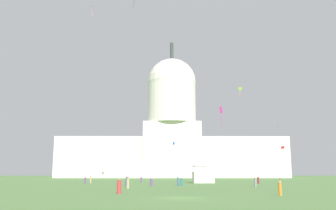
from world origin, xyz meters
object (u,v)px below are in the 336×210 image
Objects in this scene: capitol_building at (172,133)px; kite_orange_low at (201,153)px; person_purple_front_left at (85,180)px; kite_red_low at (283,148)px; person_tan_front_center at (91,180)px; person_denim_back_left at (178,181)px; person_teal_back_center at (182,182)px; kite_blue_low at (174,144)px; kite_pink_high at (92,7)px; kite_lime_mid at (240,89)px; person_red_edge_east at (119,187)px; person_tan_front_right at (128,183)px; kite_turquoise_low at (279,128)px; person_purple_mid_right at (141,180)px; event_tent at (203,170)px; person_orange_mid_left at (280,189)px; person_purple_near_tree_east at (151,182)px; person_maroon_lawn_far_right at (258,180)px; person_denim_aisle_center at (127,181)px; person_grey_mid_center at (255,182)px; kite_magenta_low at (221,112)px; person_olive_deep_crowd at (280,180)px.

capitol_building is 42.60m from kite_orange_low.
kite_red_low is at bearing 131.29° from person_purple_front_left.
person_purple_front_left is (-0.43, -4.02, -0.04)m from person_tan_front_center.
person_denim_back_left reaches higher than person_teal_back_center.
kite_blue_low is (21.26, 63.15, 12.83)m from person_purple_front_left.
kite_pink_high is (-5.85, 22.60, 53.44)m from person_tan_front_center.
kite_lime_mid is (22.79, 55.56, 30.05)m from person_teal_back_center.
capitol_building is 73.24× the size of person_red_edge_east.
person_tan_front_right is at bearing -179.26° from person_red_edge_east.
person_denim_back_left is 1.04× the size of person_tan_front_center.
person_teal_back_center is 0.83× the size of kite_turquoise_low.
person_purple_mid_right is at bearing 32.00° from kite_orange_low.
kite_turquoise_low reaches higher than person_tan_front_center.
capitol_building is at bearing 91.12° from event_tent.
kite_red_low is (37.77, 8.37, 8.34)m from person_purple_mid_right.
kite_blue_low is (-8.04, 110.60, 12.87)m from person_orange_mid_left.
capitol_building is 37.58× the size of kite_pink_high.
person_purple_near_tree_east is at bearing 31.76° from person_denim_back_left.
person_maroon_lawn_far_right is 0.72× the size of kite_red_low.
person_tan_front_right is at bearing -27.63° from kite_red_low.
person_tan_front_right is 0.76× the size of kite_red_low.
person_tan_front_right is at bearing -78.51° from kite_pink_high.
person_tan_front_right is (1.50, -13.00, 0.02)m from person_denim_aisle_center.
capitol_building is 133.80m from person_denim_aisle_center.
person_maroon_lawn_far_right is (16.13, -118.52, -22.53)m from capitol_building.
person_tan_front_center is 0.51× the size of kite_lime_mid.
person_denim_aisle_center is at bearing -94.62° from capitol_building.
person_denim_back_left reaches higher than person_purple_front_left.
person_purple_mid_right is 57.28m from kite_blue_low.
person_denim_back_left is 68.93m from kite_lime_mid.
kite_turquoise_low is (22.04, 57.20, 15.99)m from person_grey_mid_center.
kite_magenta_low is at bearing -31.18° from person_tan_front_right.
kite_pink_high is at bearing 119.07° from kite_turquoise_low.
capitol_building is 102.75m from kite_red_low.
capitol_building is 69.49× the size of person_denim_aisle_center.
person_grey_mid_center reaches higher than person_olive_deep_crowd.
person_grey_mid_center is 0.51× the size of kite_lime_mid.
kite_red_low reaches higher than person_tan_front_center.
person_purple_front_left is (-20.11, 17.23, -0.10)m from person_denim_back_left.
kite_orange_low is at bearing -124.12° from kite_blue_low.
kite_pink_high reaches higher than person_tan_front_right.
kite_magenta_low reaches higher than person_denim_aisle_center.
capitol_building is 80.14× the size of person_olive_deep_crowd.
kite_red_low is (49.34, 12.46, 8.26)m from person_tan_front_center.
person_red_edge_east reaches higher than person_purple_front_left.
event_tent is at bearing 44.37° from kite_orange_low.
event_tent is 3.69× the size of person_red_edge_east.
person_grey_mid_center reaches higher than person_purple_front_left.
capitol_building reaches higher than person_orange_mid_left.
person_denim_back_left is at bearing -30.33° from kite_red_low.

